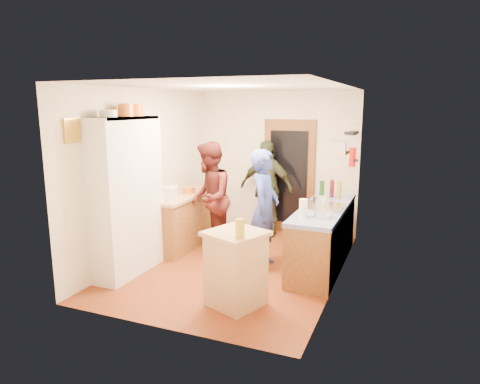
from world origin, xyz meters
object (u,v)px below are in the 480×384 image
Objects in this scene: island_base at (236,271)px; person_back at (266,188)px; person_hob at (266,209)px; hutch_body at (127,197)px; right_counter_base at (323,238)px; person_left at (212,198)px.

island_base is 0.49× the size of person_back.
person_hob is at bearing 93.08° from island_base.
hutch_body is at bearing 113.01° from person_hob.
person_back is (-1.28, 1.16, 0.45)m from right_counter_base.
island_base is 2.01m from person_left.
person_hob is (1.73, 0.93, -0.23)m from hutch_body.
person_left is at bearing -107.01° from person_back.
island_base is at bearing -112.56° from right_counter_base.
person_hob is 1.07m from person_left.
hutch_body is 2.76m from person_back.
hutch_body is 1.96m from island_base.
island_base is at bearing 177.89° from person_hob.
person_hob is at bearing 28.20° from hutch_body.
hutch_body is 2.56× the size of island_base.
person_back is at bearing 63.64° from hutch_body.
right_counter_base is 1.86m from person_left.
hutch_body is 1.44m from person_left.
hutch_body is at bearing -152.53° from right_counter_base.
right_counter_base is 1.22× the size of person_left.
hutch_body is 1.98m from person_hob.
person_back is at bearing 137.82° from right_counter_base.
hutch_body is 1.27× the size of person_hob.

